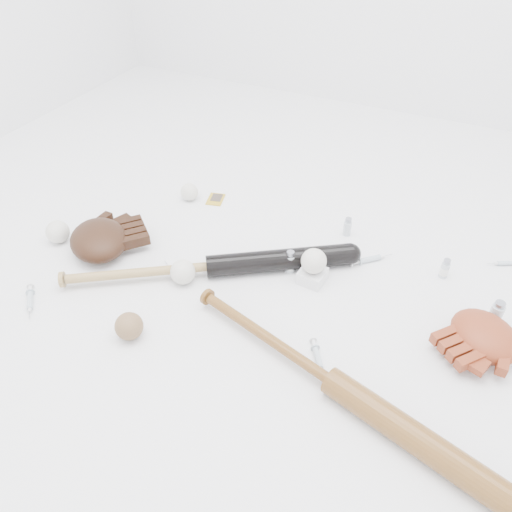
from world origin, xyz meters
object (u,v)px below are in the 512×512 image
at_px(bat_dark, 210,266).
at_px(glove_dark, 99,240).
at_px(bat_wood, 332,382).
at_px(pedestal, 312,276).

relative_size(bat_dark, glove_dark, 3.61).
distance_m(bat_wood, glove_dark, 0.90).
xyz_separation_m(bat_dark, bat_wood, (0.49, -0.25, -0.00)).
bearing_deg(bat_dark, pedestal, -13.05).
xyz_separation_m(bat_wood, glove_dark, (-0.88, 0.20, 0.01)).
relative_size(bat_wood, glove_dark, 3.58).
bearing_deg(glove_dark, pedestal, 54.42).
bearing_deg(glove_dark, bat_wood, 28.54).
distance_m(glove_dark, pedestal, 0.71).
distance_m(bat_wood, pedestal, 0.41).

